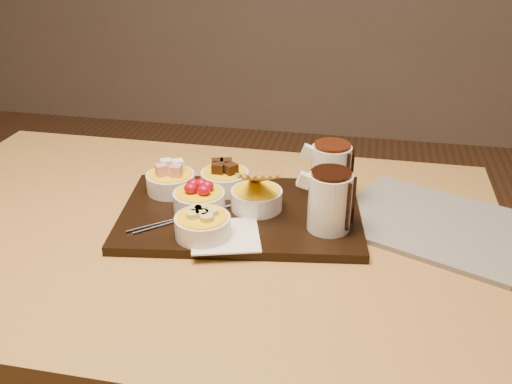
% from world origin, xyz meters
% --- Properties ---
extents(dining_table, '(1.20, 0.80, 0.75)m').
position_xyz_m(dining_table, '(0.00, 0.00, 0.65)').
color(dining_table, '#B18442').
rests_on(dining_table, ground).
extents(serving_board, '(0.50, 0.36, 0.02)m').
position_xyz_m(serving_board, '(0.10, 0.05, 0.76)').
color(serving_board, black).
rests_on(serving_board, dining_table).
extents(napkin, '(0.15, 0.15, 0.00)m').
position_xyz_m(napkin, '(0.09, -0.05, 0.77)').
color(napkin, white).
rests_on(napkin, serving_board).
extents(bowl_marshmallows, '(0.10, 0.10, 0.04)m').
position_xyz_m(bowl_marshmallows, '(-0.06, 0.10, 0.79)').
color(bowl_marshmallows, white).
rests_on(bowl_marshmallows, serving_board).
extents(bowl_cake, '(0.10, 0.10, 0.04)m').
position_xyz_m(bowl_cake, '(0.04, 0.13, 0.79)').
color(bowl_cake, white).
rests_on(bowl_cake, serving_board).
extents(bowl_strawberries, '(0.10, 0.10, 0.04)m').
position_xyz_m(bowl_strawberries, '(0.02, 0.03, 0.79)').
color(bowl_strawberries, white).
rests_on(bowl_strawberries, serving_board).
extents(bowl_biscotti, '(0.10, 0.10, 0.04)m').
position_xyz_m(bowl_biscotti, '(0.12, 0.07, 0.79)').
color(bowl_biscotti, white).
rests_on(bowl_biscotti, serving_board).
extents(bowl_bananas, '(0.10, 0.10, 0.04)m').
position_xyz_m(bowl_bananas, '(0.05, -0.06, 0.79)').
color(bowl_bananas, white).
rests_on(bowl_bananas, serving_board).
extents(pitcher_dark_chocolate, '(0.09, 0.09, 0.11)m').
position_xyz_m(pitcher_dark_chocolate, '(0.27, 0.02, 0.82)').
color(pitcher_dark_chocolate, silver).
rests_on(pitcher_dark_chocolate, serving_board).
extents(pitcher_milk_chocolate, '(0.09, 0.09, 0.11)m').
position_xyz_m(pitcher_milk_chocolate, '(0.26, 0.15, 0.82)').
color(pitcher_milk_chocolate, silver).
rests_on(pitcher_milk_chocolate, serving_board).
extents(fondue_skewers, '(0.19, 0.22, 0.01)m').
position_xyz_m(fondue_skewers, '(0.01, 0.01, 0.77)').
color(fondue_skewers, silver).
rests_on(fondue_skewers, serving_board).
extents(newspaper, '(0.41, 0.38, 0.01)m').
position_xyz_m(newspaper, '(0.47, 0.10, 0.76)').
color(newspaper, beige).
rests_on(newspaper, dining_table).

